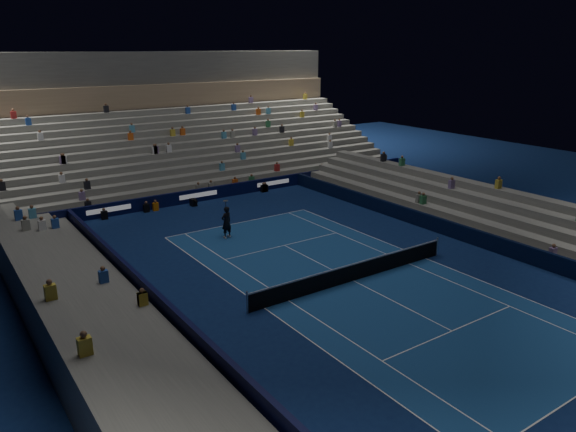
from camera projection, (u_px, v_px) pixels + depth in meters
The scene contains 11 objects.
ground at pixel (353, 281), 28.42m from camera, with size 90.00×90.00×0.00m, color #0C1D4A.
court_surface at pixel (353, 281), 28.42m from camera, with size 10.97×23.77×0.01m, color navy.
sponsor_barrier_far at pixel (198, 195), 42.81m from camera, with size 44.00×0.25×1.00m, color #080C32.
sponsor_barrier_east at pixel (473, 237), 33.53m from camera, with size 0.25×37.00×1.00m, color black.
sponsor_barrier_west at pixel (180, 324), 23.01m from camera, with size 0.25×37.00×1.00m, color #080A32.
grandstand_main at pixel (151, 142), 49.34m from camera, with size 44.00×15.20×11.20m.
grandstand_east at pixel (508, 220), 35.28m from camera, with size 5.00×37.00×2.50m.
grandstand_west at pixel (95, 339), 21.01m from camera, with size 5.00×37.00×2.50m.
tennis_net at pixel (354, 272), 28.27m from camera, with size 12.90×0.10×1.10m.
tennis_player at pixel (226, 222), 34.53m from camera, with size 0.75×0.49×2.06m, color black.
broadcast_camera at pixel (194, 202), 41.64m from camera, with size 0.43×0.87×0.56m.
Camera 1 is at (-17.64, -19.57, 11.69)m, focal length 34.04 mm.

